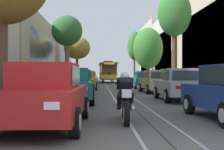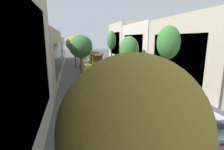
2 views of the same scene
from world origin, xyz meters
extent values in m
plane|color=#4C4947|center=(0.00, 24.40, 0.00)|extent=(160.00, 160.00, 0.00)
cube|color=gray|center=(-0.53, 28.50, 0.01)|extent=(0.08, 69.00, 0.01)
cube|color=gray|center=(0.53, 28.50, 0.01)|extent=(0.08, 69.00, 0.01)
cube|color=black|center=(0.00, 28.50, 0.00)|extent=(0.03, 69.00, 0.01)
cube|color=#2D3842|center=(-7.32, 8.17, 4.88)|extent=(0.04, 14.23, 6.50)
cube|color=tan|center=(-9.86, 28.50, 3.72)|extent=(5.11, 20.03, 7.44)
cube|color=#2D3842|center=(-7.32, 28.50, 3.35)|extent=(0.04, 14.23, 4.47)
cube|color=beige|center=(-10.09, 48.83, 3.27)|extent=(5.57, 20.03, 6.54)
cube|color=#2D3842|center=(-7.32, 48.83, 2.94)|extent=(0.04, 14.23, 3.92)
cube|color=#BCAD93|center=(9.48, 20.87, 4.53)|extent=(4.35, 14.95, 9.06)
cube|color=#2D3842|center=(7.32, 20.87, 4.08)|extent=(0.04, 10.67, 5.43)
cube|color=beige|center=(9.66, 36.12, 4.67)|extent=(4.71, 14.95, 9.35)
cube|color=#2D3842|center=(7.32, 36.12, 4.21)|extent=(0.04, 10.67, 5.61)
cube|color=#BCAD93|center=(9.91, 51.37, 5.31)|extent=(5.22, 14.95, 10.62)
cube|color=#2D3842|center=(7.32, 51.37, 4.78)|extent=(0.04, 10.67, 6.37)
cube|color=#196B70|center=(-2.57, 9.07, 0.65)|extent=(2.00, 4.38, 0.66)
cube|color=#196B70|center=(-2.58, 9.22, 1.28)|extent=(1.57, 2.13, 0.60)
cube|color=#2D3842|center=(-2.54, 8.38, 1.26)|extent=(1.34, 0.28, 0.47)
cube|color=#2D3842|center=(-2.63, 10.40, 1.26)|extent=(1.30, 0.26, 0.45)
cube|color=#2D3842|center=(-1.83, 9.26, 1.28)|extent=(0.11, 1.81, 0.47)
cube|color=#2D3842|center=(-3.33, 9.19, 1.28)|extent=(0.11, 1.81, 0.47)
cube|color=#B21414|center=(-2.12, 11.25, 0.75)|extent=(0.28, 0.05, 0.12)
cube|color=#B21414|center=(-3.23, 11.20, 0.75)|extent=(0.28, 0.05, 0.12)
cylinder|color=black|center=(-1.76, 10.44, 0.32)|extent=(0.23, 0.65, 0.64)
cylinder|color=silver|center=(-1.65, 10.45, 0.32)|extent=(0.04, 0.35, 0.35)
cylinder|color=black|center=(-3.51, 10.36, 0.32)|extent=(0.23, 0.65, 0.64)
cylinder|color=silver|center=(-3.62, 10.36, 0.32)|extent=(0.04, 0.35, 0.35)
cube|color=#1E6038|center=(-2.61, 14.53, 0.65)|extent=(1.88, 4.33, 0.66)
cube|color=#1E6038|center=(-2.61, 14.68, 1.28)|extent=(1.51, 2.09, 0.60)
cube|color=#2D3842|center=(-2.59, 13.84, 1.26)|extent=(1.34, 0.25, 0.47)
cube|color=#2D3842|center=(-2.63, 15.86, 1.26)|extent=(1.30, 0.22, 0.45)
cube|color=#2D3842|center=(-1.86, 14.69, 1.28)|extent=(0.06, 1.81, 0.47)
cube|color=#2D3842|center=(-3.36, 14.66, 1.28)|extent=(0.06, 1.81, 0.47)
cube|color=white|center=(-2.01, 12.38, 0.75)|extent=(0.28, 0.05, 0.14)
cube|color=#B21414|center=(-2.09, 16.69, 0.75)|extent=(0.28, 0.05, 0.12)
cube|color=white|center=(-3.13, 12.36, 0.75)|extent=(0.28, 0.05, 0.14)
cube|color=#B21414|center=(-3.20, 16.67, 0.75)|extent=(0.28, 0.05, 0.12)
cylinder|color=black|center=(-1.70, 13.21, 0.32)|extent=(0.21, 0.64, 0.64)
cylinder|color=silver|center=(-1.59, 13.21, 0.32)|extent=(0.03, 0.35, 0.35)
cylinder|color=black|center=(-3.46, 13.18, 0.32)|extent=(0.21, 0.64, 0.64)
cylinder|color=silver|center=(-3.57, 13.17, 0.32)|extent=(0.03, 0.35, 0.35)
cylinder|color=black|center=(-1.75, 15.87, 0.32)|extent=(0.21, 0.64, 0.64)
cylinder|color=silver|center=(-1.64, 15.88, 0.32)|extent=(0.03, 0.35, 0.35)
cylinder|color=black|center=(-3.51, 15.84, 0.32)|extent=(0.21, 0.64, 0.64)
cylinder|color=silver|center=(-3.62, 15.84, 0.32)|extent=(0.03, 0.35, 0.35)
cube|color=orange|center=(-2.48, 20.44, 0.65)|extent=(1.82, 4.31, 0.66)
cube|color=orange|center=(-2.48, 20.59, 1.28)|extent=(1.48, 2.07, 0.60)
cube|color=#2D3842|center=(-2.48, 19.76, 1.26)|extent=(1.33, 0.23, 0.47)
cube|color=#2D3842|center=(-2.47, 21.78, 1.26)|extent=(1.30, 0.20, 0.45)
cube|color=#2D3842|center=(-1.73, 20.59, 1.28)|extent=(0.04, 1.81, 0.47)
cube|color=#2D3842|center=(-3.22, 20.60, 1.28)|extent=(0.04, 1.81, 0.47)
cube|color=white|center=(-1.93, 18.28, 0.75)|extent=(0.28, 0.04, 0.14)
cube|color=#B21414|center=(-1.91, 22.60, 0.75)|extent=(0.28, 0.04, 0.12)
cube|color=white|center=(-3.04, 18.29, 0.75)|extent=(0.28, 0.04, 0.14)
cube|color=#B21414|center=(-3.02, 22.61, 0.75)|extent=(0.28, 0.04, 0.12)
cylinder|color=black|center=(-1.60, 19.11, 0.32)|extent=(0.20, 0.64, 0.64)
cylinder|color=silver|center=(-1.49, 19.11, 0.32)|extent=(0.02, 0.35, 0.35)
cylinder|color=black|center=(-3.36, 19.12, 0.32)|extent=(0.20, 0.64, 0.64)
cylinder|color=silver|center=(-3.47, 19.12, 0.32)|extent=(0.02, 0.35, 0.35)
cylinder|color=black|center=(-1.59, 21.77, 0.32)|extent=(0.20, 0.64, 0.64)
cylinder|color=silver|center=(-1.48, 21.77, 0.32)|extent=(0.02, 0.35, 0.35)
cylinder|color=black|center=(-3.35, 21.78, 0.32)|extent=(0.20, 0.64, 0.64)
cylinder|color=silver|center=(-3.46, 21.78, 0.32)|extent=(0.02, 0.35, 0.35)
cube|color=brown|center=(-2.62, 26.68, 0.65)|extent=(1.84, 4.32, 0.66)
cube|color=brown|center=(-2.62, 26.83, 1.28)|extent=(1.50, 2.08, 0.60)
cube|color=#2D3842|center=(-2.61, 25.99, 1.26)|extent=(1.33, 0.23, 0.47)
cube|color=#2D3842|center=(-2.63, 28.01, 1.26)|extent=(1.30, 0.21, 0.45)
cube|color=#2D3842|center=(-1.87, 26.83, 1.28)|extent=(0.05, 1.81, 0.47)
cube|color=#2D3842|center=(-3.37, 26.82, 1.28)|extent=(0.05, 1.81, 0.47)
cube|color=white|center=(-2.04, 24.52, 0.75)|extent=(0.28, 0.04, 0.14)
cube|color=#B21414|center=(-2.08, 28.84, 0.75)|extent=(0.28, 0.04, 0.12)
cube|color=white|center=(-3.16, 24.51, 0.75)|extent=(0.28, 0.04, 0.14)
cube|color=#B21414|center=(-3.20, 28.83, 0.75)|extent=(0.28, 0.04, 0.12)
cylinder|color=black|center=(-1.73, 25.35, 0.32)|extent=(0.21, 0.64, 0.64)
cylinder|color=silver|center=(-1.62, 25.35, 0.32)|extent=(0.02, 0.35, 0.35)
cylinder|color=black|center=(-3.49, 25.34, 0.32)|extent=(0.21, 0.64, 0.64)
cylinder|color=silver|center=(-3.60, 25.33, 0.32)|extent=(0.02, 0.35, 0.35)
cylinder|color=black|center=(-1.75, 28.02, 0.32)|extent=(0.21, 0.64, 0.64)
cylinder|color=silver|center=(-1.64, 28.02, 0.32)|extent=(0.02, 0.35, 0.35)
cylinder|color=black|center=(-3.51, 28.00, 0.32)|extent=(0.21, 0.64, 0.64)
cylinder|color=silver|center=(-3.62, 28.00, 0.32)|extent=(0.02, 0.35, 0.35)
cube|color=gold|center=(-2.54, 32.10, 0.65)|extent=(1.96, 4.37, 0.66)
cube|color=gold|center=(-2.55, 32.25, 1.28)|extent=(1.55, 2.12, 0.60)
cube|color=#2D3842|center=(-2.51, 31.41, 1.26)|extent=(1.34, 0.27, 0.47)
cube|color=#2D3842|center=(-2.59, 33.43, 1.26)|extent=(1.30, 0.25, 0.45)
cube|color=#2D3842|center=(-1.80, 32.28, 1.28)|extent=(0.10, 1.81, 0.47)
cube|color=#2D3842|center=(-3.29, 32.22, 1.28)|extent=(0.10, 1.81, 0.47)
cube|color=white|center=(-1.90, 29.96, 0.75)|extent=(0.28, 0.05, 0.14)
cube|color=#B21414|center=(-2.06, 34.28, 0.75)|extent=(0.28, 0.05, 0.12)
cube|color=white|center=(-3.02, 29.92, 0.75)|extent=(0.28, 0.05, 0.14)
cube|color=#B21414|center=(-3.18, 34.24, 0.75)|extent=(0.28, 0.05, 0.12)
cylinder|color=black|center=(-1.61, 30.80, 0.32)|extent=(0.22, 0.65, 0.64)
cylinder|color=silver|center=(-1.50, 30.81, 0.32)|extent=(0.03, 0.35, 0.35)
cylinder|color=black|center=(-3.37, 30.74, 0.32)|extent=(0.22, 0.65, 0.64)
cylinder|color=silver|center=(-3.48, 30.73, 0.32)|extent=(0.03, 0.35, 0.35)
cylinder|color=black|center=(-1.71, 33.47, 0.32)|extent=(0.22, 0.65, 0.64)
cylinder|color=silver|center=(-1.60, 33.47, 0.32)|extent=(0.03, 0.35, 0.35)
cylinder|color=black|center=(-3.47, 33.40, 0.32)|extent=(0.22, 0.65, 0.64)
cylinder|color=silver|center=(-3.58, 33.39, 0.32)|extent=(0.03, 0.35, 0.35)
cube|color=#C1B28E|center=(-2.57, 38.62, 0.65)|extent=(1.87, 4.33, 0.66)
cube|color=#C1B28E|center=(-2.57, 38.77, 1.28)|extent=(1.51, 2.09, 0.60)
cube|color=#2D3842|center=(-2.58, 37.93, 1.26)|extent=(1.34, 0.24, 0.47)
cube|color=#2D3842|center=(-2.55, 39.96, 1.26)|extent=(1.30, 0.22, 0.45)
cube|color=#2D3842|center=(-1.82, 38.76, 1.28)|extent=(0.06, 1.81, 0.47)
cube|color=#2D3842|center=(-3.32, 38.78, 1.28)|extent=(0.06, 1.81, 0.47)
cube|color=white|center=(-2.05, 36.45, 0.75)|extent=(0.28, 0.04, 0.14)
cube|color=#B21414|center=(-1.98, 40.77, 0.75)|extent=(0.28, 0.04, 0.12)
cube|color=white|center=(-3.16, 36.47, 0.75)|extent=(0.28, 0.04, 0.14)
cube|color=#B21414|center=(-3.09, 40.79, 0.75)|extent=(0.28, 0.04, 0.12)
cylinder|color=black|center=(-1.71, 37.27, 0.32)|extent=(0.21, 0.64, 0.64)
cylinder|color=silver|center=(-1.60, 37.27, 0.32)|extent=(0.03, 0.35, 0.35)
cylinder|color=black|center=(-3.47, 37.30, 0.32)|extent=(0.21, 0.64, 0.64)
cylinder|color=silver|center=(-3.58, 37.31, 0.32)|extent=(0.03, 0.35, 0.35)
cylinder|color=black|center=(-1.67, 39.94, 0.32)|extent=(0.21, 0.64, 0.64)
cylinder|color=silver|center=(-1.56, 39.94, 0.32)|extent=(0.03, 0.35, 0.35)
cylinder|color=black|center=(-3.43, 39.97, 0.32)|extent=(0.21, 0.64, 0.64)
cylinder|color=silver|center=(-3.54, 39.97, 0.32)|extent=(0.03, 0.35, 0.35)
cube|color=#B7B7BC|center=(2.64, 10.16, 0.65)|extent=(1.86, 4.32, 0.66)
cube|color=#B7B7BC|center=(2.63, 10.01, 1.28)|extent=(1.50, 2.08, 0.60)
cube|color=#2D3842|center=(2.65, 10.85, 1.26)|extent=(1.33, 0.24, 0.47)
cube|color=#2D3842|center=(2.62, 8.83, 1.26)|extent=(1.30, 0.22, 0.45)
cube|color=#2D3842|center=(1.89, 10.02, 1.28)|extent=(0.05, 1.81, 0.47)
cube|color=#2D3842|center=(3.38, 10.00, 1.28)|extent=(0.05, 1.81, 0.47)
cube|color=white|center=(2.11, 12.33, 0.75)|extent=(0.28, 0.04, 0.14)
cube|color=#B21414|center=(2.05, 8.01, 0.75)|extent=(0.28, 0.04, 0.12)
cube|color=white|center=(3.22, 12.31, 0.75)|extent=(0.28, 0.04, 0.14)
cylinder|color=black|center=(1.77, 11.50, 0.32)|extent=(0.21, 0.64, 0.64)
cylinder|color=silver|center=(1.66, 11.51, 0.32)|extent=(0.02, 0.35, 0.35)
cylinder|color=black|center=(3.53, 11.48, 0.32)|extent=(0.21, 0.64, 0.64)
cylinder|color=silver|center=(3.64, 11.48, 0.32)|extent=(0.02, 0.35, 0.35)
cylinder|color=black|center=(1.74, 8.84, 0.32)|extent=(0.21, 0.64, 0.64)
cylinder|color=silver|center=(1.63, 8.84, 0.32)|extent=(0.02, 0.35, 0.35)
cube|color=#C1B28E|center=(2.70, 16.34, 0.65)|extent=(1.95, 4.36, 0.66)
cube|color=#C1B28E|center=(2.71, 16.19, 1.28)|extent=(1.55, 2.11, 0.60)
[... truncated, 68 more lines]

